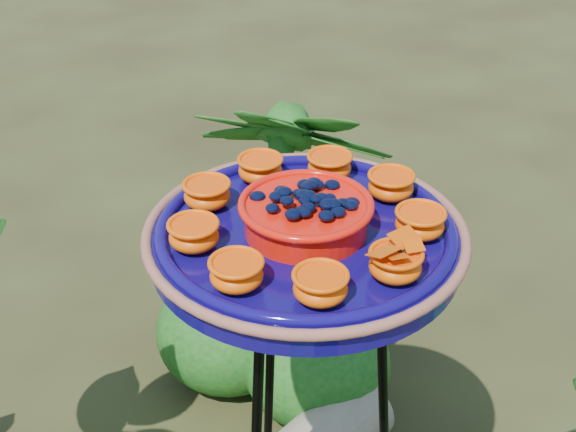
# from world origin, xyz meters

# --- Properties ---
(tripod_stand) EXTENTS (0.43, 0.43, 0.92)m
(tripod_stand) POSITION_xyz_m (-0.03, 0.11, 0.56)
(tripod_stand) COLOR black
(tripod_stand) RESTS_ON ground
(feeder_dish) EXTENTS (0.61, 0.61, 0.11)m
(feeder_dish) POSITION_xyz_m (-0.03, 0.11, 0.97)
(feeder_dish) COLOR #0E0752
(feeder_dish) RESTS_ON tripod_stand
(shrub_back_right) EXTENTS (0.68, 0.68, 0.88)m
(shrub_back_right) POSITION_xyz_m (0.52, 0.63, 0.44)
(shrub_back_right) COLOR #164512
(shrub_back_right) RESTS_ON ground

